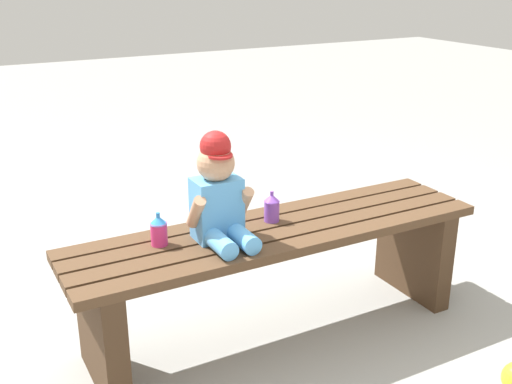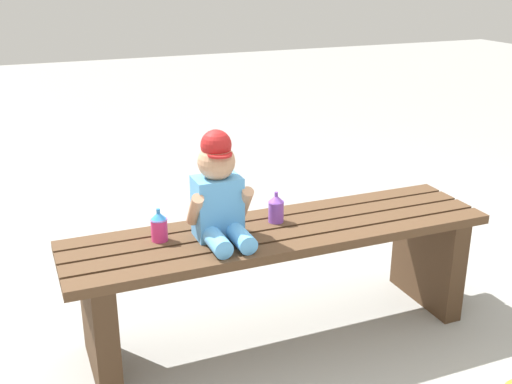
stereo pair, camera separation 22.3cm
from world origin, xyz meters
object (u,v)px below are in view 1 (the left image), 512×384
sippy_cup_left (159,230)px  sippy_cup_right (272,207)px  park_bench (278,262)px  child_figure (219,194)px

sippy_cup_left → sippy_cup_right: bearing=0.0°
park_bench → child_figure: 0.41m
sippy_cup_left → sippy_cup_right: (0.46, 0.00, 0.00)m
child_figure → sippy_cup_right: child_figure is taller
park_bench → sippy_cup_right: bearing=83.5°
park_bench → child_figure: child_figure is taller
park_bench → sippy_cup_left: (-0.46, 0.06, 0.21)m
park_bench → sippy_cup_right: 0.22m
child_figure → sippy_cup_right: (0.25, 0.06, -0.12)m
sippy_cup_left → sippy_cup_right: size_ratio=1.00×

